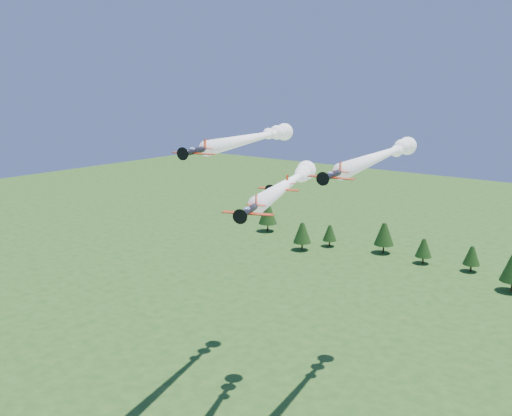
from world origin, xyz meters
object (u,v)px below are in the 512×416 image
Objects in this scene: plane_right at (386,154)px; plane_slot at (279,187)px; plane_left at (258,137)px; plane_lead at (291,181)px.

plane_right is 24.41m from plane_slot.
plane_slot is at bearing -58.37° from plane_left.
plane_right is at bearing 59.97° from plane_slot.
plane_left is 0.91× the size of plane_right.
plane_left is (-13.87, 8.50, 6.06)m from plane_lead.
plane_right is (9.35, 16.34, 3.78)m from plane_lead.
plane_right is 6.32× the size of plane_slot.
plane_lead is 19.20m from plane_right.
plane_right is at bearing 3.50° from plane_left.
plane_lead is 7.20m from plane_slot.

